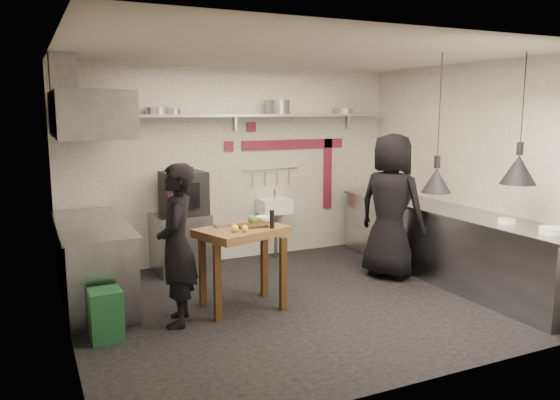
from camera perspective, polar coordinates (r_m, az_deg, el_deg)
name	(u,v)px	position (r m, az deg, el deg)	size (l,w,h in m)	color
floor	(301,302)	(6.44, 2.18, -10.56)	(5.00, 5.00, 0.00)	black
ceiling	(302,53)	(6.08, 2.35, 15.08)	(5.00, 5.00, 0.00)	beige
wall_back	(235,165)	(8.01, -4.70, 3.66)	(5.00, 0.04, 2.80)	silver
wall_front	(427,214)	(4.37, 15.06, -1.44)	(5.00, 0.04, 2.80)	silver
wall_left	(62,197)	(5.43, -21.83, 0.28)	(0.04, 4.20, 2.80)	silver
wall_right	(471,171)	(7.58, 19.29, 2.84)	(0.04, 4.20, 2.80)	silver
red_band_horiz	(294,144)	(8.35, 1.46, 5.85)	(1.70, 0.02, 0.14)	maroon
red_band_vert	(328,174)	(8.68, 4.99, 2.77)	(0.14, 0.02, 1.10)	maroon
red_tile_a	(251,127)	(8.05, -3.03, 7.63)	(0.14, 0.02, 0.14)	maroon
red_tile_b	(229,146)	(7.94, -5.36, 5.63)	(0.14, 0.02, 0.14)	maroon
back_shelf	(239,115)	(7.81, -4.30, 8.81)	(4.60, 0.34, 0.04)	gray
shelf_bracket_left	(97,124)	(7.49, -18.54, 7.56)	(0.04, 0.06, 0.24)	gray
shelf_bracket_mid	(235,122)	(7.95, -4.69, 8.09)	(0.04, 0.06, 0.24)	gray
shelf_bracket_right	(348,121)	(8.80, 7.09, 8.18)	(0.04, 0.06, 0.24)	gray
pan_far_left	(157,111)	(7.47, -12.74, 9.08)	(0.30, 0.30, 0.09)	gray
pan_mid_left	(172,112)	(7.52, -11.18, 9.06)	(0.21, 0.21, 0.07)	gray
stock_pot	(278,107)	(8.04, -0.22, 9.71)	(0.35, 0.35, 0.20)	gray
pan_right	(344,111)	(8.58, 6.67, 9.23)	(0.29, 0.29, 0.08)	gray
oven_stand	(181,242)	(7.63, -10.34, -4.37)	(0.71, 0.64, 0.80)	gray
combi_oven	(184,193)	(7.45, -10.03, 0.71)	(0.55, 0.51, 0.58)	black
oven_door	(185,196)	(7.22, -9.89, 0.44)	(0.46, 0.03, 0.46)	maroon
oven_glass	(188,196)	(7.17, -9.60, 0.38)	(0.33, 0.01, 0.34)	black
hand_sink	(275,206)	(8.14, -0.57, -0.62)	(0.46, 0.34, 0.22)	white
sink_tap	(275,194)	(8.11, -0.58, 0.63)	(0.03, 0.03, 0.14)	gray
sink_drain	(276,235)	(8.20, -0.45, -3.70)	(0.06, 0.06, 0.66)	gray
utensil_rail	(271,169)	(8.19, -0.99, 3.26)	(0.02, 0.02, 0.90)	gray
counter_right	(446,245)	(7.51, 16.98, -4.48)	(0.70, 3.80, 0.90)	gray
counter_right_top	(448,210)	(7.41, 17.15, -0.98)	(0.76, 3.90, 0.03)	gray
plate_stack	(553,230)	(6.33, 26.60, -2.86)	(0.26, 0.26, 0.07)	white
small_bowl_right	(507,221)	(6.68, 22.61, -2.05)	(0.20, 0.20, 0.05)	white
counter_left	(94,263)	(6.68, -18.91, -6.28)	(0.70, 1.90, 0.90)	gray
counter_left_top	(91,224)	(6.58, -19.12, -2.37)	(0.76, 2.00, 0.03)	gray
extractor_hood	(90,114)	(6.45, -19.27, 8.46)	(0.78, 1.60, 0.50)	gray
hood_duct	(63,77)	(6.44, -21.72, 11.89)	(0.28, 0.28, 0.50)	gray
green_bin	(106,315)	(5.62, -17.73, -11.35)	(0.30, 0.30, 0.50)	#194E28
prep_table	(242,268)	(6.12, -3.96, -7.11)	(0.92, 0.64, 0.92)	brown
cutting_board	(252,226)	(6.04, -2.94, -2.69)	(0.31, 0.22, 0.03)	#442C12
pepper_mill	(272,219)	(5.94, -0.84, -2.03)	(0.05, 0.05, 0.20)	black
lemon_a	(235,228)	(5.79, -4.76, -2.96)	(0.08, 0.08, 0.08)	#FEFF32
lemon_b	(245,228)	(5.79, -3.69, -2.98)	(0.07, 0.07, 0.07)	#FEFF32
veg_ball	(252,220)	(6.18, -2.91, -2.07)	(0.11, 0.11, 0.11)	#548B31
steel_tray	(222,226)	(6.06, -6.08, -2.67)	(0.17, 0.11, 0.03)	gray
bowl	(265,219)	(6.29, -1.58, -2.01)	(0.21, 0.21, 0.07)	white
heat_lamp_near	(439,124)	(6.21, 16.28, 7.64)	(0.32, 0.32, 1.51)	black
heat_lamp_far	(522,119)	(6.42, 23.97, 7.72)	(0.38, 0.38, 1.40)	black
chef_left	(177,245)	(5.67, -10.72, -4.65)	(0.61, 0.40, 1.67)	black
chef_right	(391,206)	(7.29, 11.53, -0.63)	(0.93, 0.61, 1.90)	black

